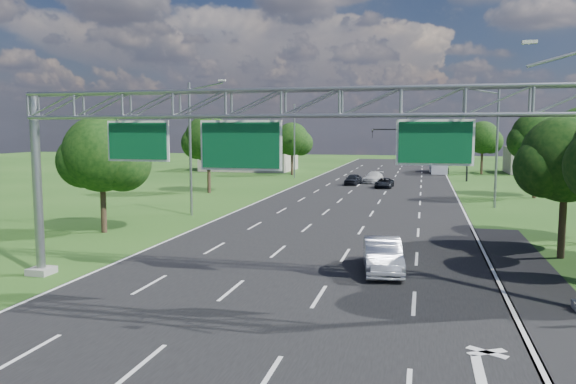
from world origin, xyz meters
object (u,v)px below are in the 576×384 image
(sign_gantry, at_px, (285,119))
(traffic_signal, at_px, (439,141))
(silver_sedan, at_px, (383,255))
(box_truck, at_px, (439,163))

(sign_gantry, height_order, traffic_signal, sign_gantry)
(traffic_signal, xyz_separation_m, silver_sedan, (-3.57, -48.99, -4.40))
(sign_gantry, relative_size, traffic_signal, 1.92)
(traffic_signal, distance_m, silver_sedan, 49.32)
(silver_sedan, bearing_deg, traffic_signal, 77.93)
(sign_gantry, distance_m, box_truck, 68.47)
(silver_sedan, height_order, box_truck, box_truck)
(traffic_signal, relative_size, silver_sedan, 2.61)
(sign_gantry, bearing_deg, box_truck, 83.55)
(traffic_signal, height_order, box_truck, traffic_signal)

